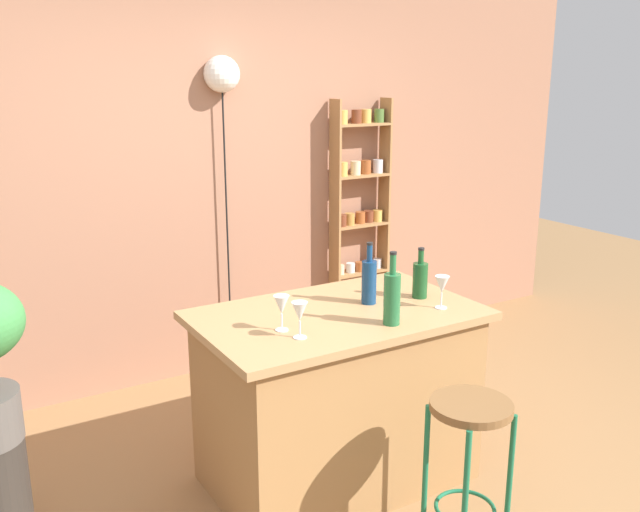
{
  "coord_description": "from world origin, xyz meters",
  "views": [
    {
      "loc": [
        -1.71,
        -2.37,
        2.04
      ],
      "look_at": [
        0.05,
        0.55,
        1.12
      ],
      "focal_mm": 38.81,
      "sensor_mm": 36.0,
      "label": 1
    }
  ],
  "objects_px": {
    "wine_glass_right": "(442,285)",
    "pendant_globe_light": "(222,78)",
    "bar_stool": "(469,443)",
    "wine_glass_center": "(300,313)",
    "bottle_olive_oil": "(420,279)",
    "wine_glass_left": "(282,306)",
    "spice_shelf": "(360,217)",
    "bottle_spirits_clear": "(369,280)",
    "bottle_wine_red": "(392,297)"
  },
  "relations": [
    {
      "from": "spice_shelf",
      "to": "bottle_olive_oil",
      "type": "distance_m",
      "value": 1.68
    },
    {
      "from": "wine_glass_left",
      "to": "pendant_globe_light",
      "type": "distance_m",
      "value": 1.94
    },
    {
      "from": "wine_glass_right",
      "to": "wine_glass_left",
      "type": "bearing_deg",
      "value": 170.51
    },
    {
      "from": "bottle_spirits_clear",
      "to": "pendant_globe_light",
      "type": "relative_size",
      "value": 0.15
    },
    {
      "from": "bottle_wine_red",
      "to": "bottle_spirits_clear",
      "type": "distance_m",
      "value": 0.31
    },
    {
      "from": "wine_glass_left",
      "to": "wine_glass_right",
      "type": "relative_size",
      "value": 1.0
    },
    {
      "from": "bottle_olive_oil",
      "to": "bottle_spirits_clear",
      "type": "distance_m",
      "value": 0.28
    },
    {
      "from": "bottle_wine_red",
      "to": "wine_glass_left",
      "type": "distance_m",
      "value": 0.51
    },
    {
      "from": "pendant_globe_light",
      "to": "wine_glass_center",
      "type": "bearing_deg",
      "value": -103.58
    },
    {
      "from": "wine_glass_right",
      "to": "pendant_globe_light",
      "type": "bearing_deg",
      "value": 101.85
    },
    {
      "from": "bar_stool",
      "to": "wine_glass_center",
      "type": "xyz_separation_m",
      "value": [
        -0.47,
        0.58,
        0.49
      ]
    },
    {
      "from": "bottle_spirits_clear",
      "to": "wine_glass_left",
      "type": "bearing_deg",
      "value": -168.74
    },
    {
      "from": "bar_stool",
      "to": "bottle_spirits_clear",
      "type": "bearing_deg",
      "value": 86.29
    },
    {
      "from": "spice_shelf",
      "to": "bottle_wine_red",
      "type": "bearing_deg",
      "value": -120.16
    },
    {
      "from": "wine_glass_left",
      "to": "pendant_globe_light",
      "type": "relative_size",
      "value": 0.08
    },
    {
      "from": "wine_glass_center",
      "to": "pendant_globe_light",
      "type": "distance_m",
      "value": 2.04
    },
    {
      "from": "wine_glass_center",
      "to": "bottle_spirits_clear",
      "type": "bearing_deg",
      "value": 23.62
    },
    {
      "from": "wine_glass_left",
      "to": "wine_glass_center",
      "type": "bearing_deg",
      "value": -78.26
    },
    {
      "from": "bottle_spirits_clear",
      "to": "wine_glass_center",
      "type": "xyz_separation_m",
      "value": [
        -0.53,
        -0.23,
        -0.0
      ]
    },
    {
      "from": "bottle_olive_oil",
      "to": "spice_shelf",
      "type": "bearing_deg",
      "value": 66.33
    },
    {
      "from": "bottle_olive_oil",
      "to": "wine_glass_right",
      "type": "height_order",
      "value": "bottle_olive_oil"
    },
    {
      "from": "bar_stool",
      "to": "wine_glass_center",
      "type": "distance_m",
      "value": 0.9
    },
    {
      "from": "spice_shelf",
      "to": "pendant_globe_light",
      "type": "height_order",
      "value": "pendant_globe_light"
    },
    {
      "from": "wine_glass_left",
      "to": "pendant_globe_light",
      "type": "bearing_deg",
      "value": 74.63
    },
    {
      "from": "bottle_wine_red",
      "to": "pendant_globe_light",
      "type": "relative_size",
      "value": 0.16
    },
    {
      "from": "bottle_wine_red",
      "to": "bottle_spirits_clear",
      "type": "bearing_deg",
      "value": 74.78
    },
    {
      "from": "bar_stool",
      "to": "wine_glass_left",
      "type": "bearing_deg",
      "value": 125.33
    },
    {
      "from": "spice_shelf",
      "to": "bottle_wine_red",
      "type": "relative_size",
      "value": 5.37
    },
    {
      "from": "wine_glass_center",
      "to": "wine_glass_left",
      "type": "bearing_deg",
      "value": 101.74
    },
    {
      "from": "bar_stool",
      "to": "bottle_wine_red",
      "type": "distance_m",
      "value": 0.72
    },
    {
      "from": "wine_glass_center",
      "to": "wine_glass_right",
      "type": "bearing_deg",
      "value": -1.12
    },
    {
      "from": "bottle_spirits_clear",
      "to": "bar_stool",
      "type": "bearing_deg",
      "value": -93.71
    },
    {
      "from": "bar_stool",
      "to": "bottle_spirits_clear",
      "type": "relative_size",
      "value": 2.31
    },
    {
      "from": "bottle_olive_oil",
      "to": "bottle_wine_red",
      "type": "bearing_deg",
      "value": -146.31
    },
    {
      "from": "bottle_olive_oil",
      "to": "pendant_globe_light",
      "type": "bearing_deg",
      "value": 103.75
    },
    {
      "from": "wine_glass_center",
      "to": "spice_shelf",
      "type": "bearing_deg",
      "value": 49.14
    },
    {
      "from": "wine_glass_right",
      "to": "pendant_globe_light",
      "type": "height_order",
      "value": "pendant_globe_light"
    },
    {
      "from": "bottle_olive_oil",
      "to": "wine_glass_left",
      "type": "distance_m",
      "value": 0.83
    },
    {
      "from": "bottle_olive_oil",
      "to": "wine_glass_center",
      "type": "relative_size",
      "value": 1.61
    },
    {
      "from": "wine_glass_right",
      "to": "pendant_globe_light",
      "type": "xyz_separation_m",
      "value": [
        -0.37,
        1.76,
        0.97
      ]
    },
    {
      "from": "spice_shelf",
      "to": "bottle_spirits_clear",
      "type": "xyz_separation_m",
      "value": [
        -0.95,
        -1.48,
        0.05
      ]
    },
    {
      "from": "wine_glass_center",
      "to": "wine_glass_right",
      "type": "distance_m",
      "value": 0.79
    },
    {
      "from": "spice_shelf",
      "to": "wine_glass_right",
      "type": "bearing_deg",
      "value": -111.8
    },
    {
      "from": "bar_stool",
      "to": "bottle_olive_oil",
      "type": "bearing_deg",
      "value": 66.37
    },
    {
      "from": "bar_stool",
      "to": "wine_glass_left",
      "type": "distance_m",
      "value": 0.99
    },
    {
      "from": "bar_stool",
      "to": "spice_shelf",
      "type": "relative_size",
      "value": 0.39
    },
    {
      "from": "bar_stool",
      "to": "pendant_globe_light",
      "type": "distance_m",
      "value": 2.75
    },
    {
      "from": "spice_shelf",
      "to": "wine_glass_center",
      "type": "bearing_deg",
      "value": -130.86
    },
    {
      "from": "bottle_olive_oil",
      "to": "bottle_wine_red",
      "type": "relative_size",
      "value": 0.77
    },
    {
      "from": "wine_glass_center",
      "to": "pendant_globe_light",
      "type": "xyz_separation_m",
      "value": [
        0.42,
        1.74,
        0.97
      ]
    }
  ]
}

